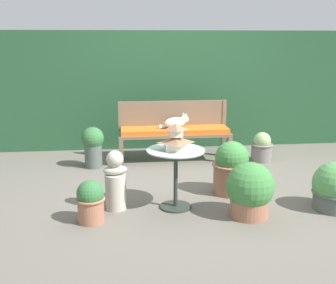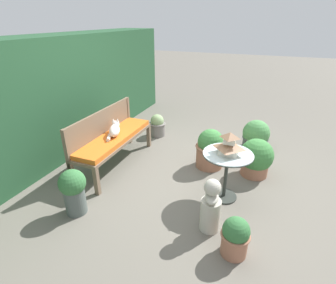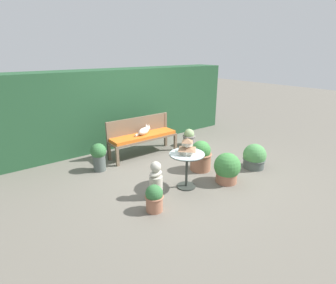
% 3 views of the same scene
% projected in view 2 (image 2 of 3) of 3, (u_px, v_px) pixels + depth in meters
% --- Properties ---
extents(ground, '(30.00, 30.00, 0.00)m').
position_uv_depth(ground, '(183.00, 176.00, 3.91)').
color(ground, '#666056').
extents(foliage_hedge_back, '(6.40, 0.82, 1.90)m').
position_uv_depth(foliage_hedge_back, '(51.00, 98.00, 4.28)').
color(foliage_hedge_back, '#234C2D').
rests_on(foliage_hedge_back, ground).
extents(garden_bench, '(1.63, 0.46, 0.50)m').
position_uv_depth(garden_bench, '(115.00, 140.00, 4.04)').
color(garden_bench, brown).
rests_on(garden_bench, ground).
extents(bench_backrest, '(1.63, 0.06, 0.87)m').
position_uv_depth(bench_backrest, '(102.00, 125.00, 4.03)').
color(bench_backrest, brown).
rests_on(bench_backrest, ground).
extents(cat, '(0.46, 0.29, 0.21)m').
position_uv_depth(cat, '(114.00, 130.00, 4.00)').
color(cat, silver).
rests_on(cat, garden_bench).
extents(patio_table, '(0.62, 0.62, 0.64)m').
position_uv_depth(patio_table, '(227.00, 163.00, 3.23)').
color(patio_table, '#2D332D').
rests_on(patio_table, ground).
extents(pagoda_birdhouse, '(0.29, 0.29, 0.28)m').
position_uv_depth(pagoda_birdhouse, '(229.00, 145.00, 3.12)').
color(pagoda_birdhouse, silver).
rests_on(pagoda_birdhouse, patio_table).
extents(garden_bust, '(0.27, 0.22, 0.64)m').
position_uv_depth(garden_bust, '(211.00, 207.00, 2.81)').
color(garden_bust, '#B7B2A3').
rests_on(garden_bust, ground).
extents(potted_plant_bench_left, '(0.31, 0.31, 0.58)m').
position_uv_depth(potted_plant_bench_left, '(73.00, 190.00, 3.05)').
color(potted_plant_bench_left, '#4C5651').
rests_on(potted_plant_bench_left, ground).
extents(potted_plant_bench_right, '(0.49, 0.49, 0.57)m').
position_uv_depth(potted_plant_bench_right, '(256.00, 158.00, 3.83)').
color(potted_plant_bench_right, '#9E664C').
rests_on(potted_plant_bench_right, ground).
extents(potted_plant_table_near, '(0.33, 0.33, 0.44)m').
position_uv_depth(potted_plant_table_near, '(157.00, 126.00, 5.16)').
color(potted_plant_table_near, slate).
rests_on(potted_plant_table_near, ground).
extents(potted_plant_hedge_corner, '(0.45, 0.45, 0.62)m').
position_uv_depth(potted_plant_hedge_corner, '(210.00, 149.00, 4.04)').
color(potted_plant_hedge_corner, '#9E664C').
rests_on(potted_plant_hedge_corner, ground).
extents(potted_plant_table_far, '(0.29, 0.29, 0.43)m').
position_uv_depth(potted_plant_table_far, '(235.00, 237.00, 2.53)').
color(potted_plant_table_far, '#9E664C').
rests_on(potted_plant_table_far, ground).
extents(potted_plant_patio_mid, '(0.47, 0.47, 0.52)m').
position_uv_depth(potted_plant_patio_mid, '(256.00, 136.00, 4.66)').
color(potted_plant_patio_mid, '#4C5651').
rests_on(potted_plant_patio_mid, ground).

